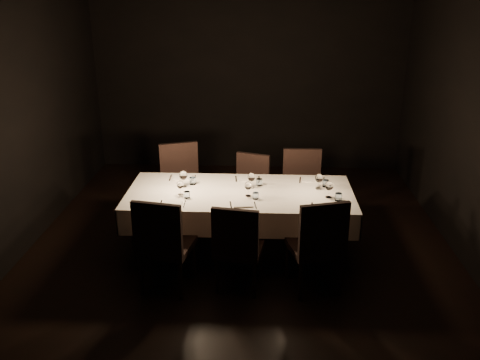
{
  "coord_description": "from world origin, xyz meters",
  "views": [
    {
      "loc": [
        0.24,
        -5.24,
        2.93
      ],
      "look_at": [
        0.0,
        0.0,
        0.9
      ],
      "focal_mm": 38.0,
      "sensor_mm": 36.0,
      "label": 1
    }
  ],
  "objects_px": {
    "dining_table": "(240,198)",
    "chair_near_left": "(163,242)",
    "chair_far_left": "(181,181)",
    "chair_far_center": "(250,186)",
    "chair_near_right": "(318,242)",
    "chair_near_center": "(238,244)",
    "chair_far_right": "(302,186)"
  },
  "relations": [
    {
      "from": "chair_far_left",
      "to": "chair_far_center",
      "type": "relative_size",
      "value": 1.14
    },
    {
      "from": "chair_near_left",
      "to": "chair_far_left",
      "type": "distance_m",
      "value": 1.64
    },
    {
      "from": "chair_near_left",
      "to": "chair_far_left",
      "type": "relative_size",
      "value": 0.99
    },
    {
      "from": "chair_far_right",
      "to": "chair_near_right",
      "type": "bearing_deg",
      "value": -88.68
    },
    {
      "from": "chair_near_center",
      "to": "chair_far_center",
      "type": "bearing_deg",
      "value": -83.63
    },
    {
      "from": "chair_near_left",
      "to": "chair_near_right",
      "type": "xyz_separation_m",
      "value": [
        1.52,
        0.06,
        -0.0
      ]
    },
    {
      "from": "chair_near_center",
      "to": "chair_far_right",
      "type": "xyz_separation_m",
      "value": [
        0.74,
        1.54,
        0.02
      ]
    },
    {
      "from": "chair_near_center",
      "to": "chair_far_center",
      "type": "distance_m",
      "value": 1.6
    },
    {
      "from": "chair_far_center",
      "to": "chair_near_right",
      "type": "bearing_deg",
      "value": -48.05
    },
    {
      "from": "chair_near_left",
      "to": "chair_far_center",
      "type": "height_order",
      "value": "chair_near_left"
    },
    {
      "from": "chair_near_center",
      "to": "chair_far_right",
      "type": "height_order",
      "value": "chair_far_right"
    },
    {
      "from": "chair_near_center",
      "to": "chair_far_left",
      "type": "relative_size",
      "value": 0.92
    },
    {
      "from": "chair_near_center",
      "to": "chair_near_left",
      "type": "bearing_deg",
      "value": 12.84
    },
    {
      "from": "chair_near_center",
      "to": "chair_far_right",
      "type": "relative_size",
      "value": 0.96
    },
    {
      "from": "chair_near_center",
      "to": "chair_far_left",
      "type": "distance_m",
      "value": 1.78
    },
    {
      "from": "dining_table",
      "to": "chair_near_left",
      "type": "xyz_separation_m",
      "value": [
        -0.72,
        -0.84,
        -0.13
      ]
    },
    {
      "from": "chair_near_right",
      "to": "dining_table",
      "type": "bearing_deg",
      "value": -59.63
    },
    {
      "from": "dining_table",
      "to": "chair_near_left",
      "type": "relative_size",
      "value": 2.45
    },
    {
      "from": "chair_near_right",
      "to": "chair_far_right",
      "type": "height_order",
      "value": "chair_near_right"
    },
    {
      "from": "chair_near_right",
      "to": "chair_far_left",
      "type": "xyz_separation_m",
      "value": [
        -1.6,
        1.58,
        0.0
      ]
    },
    {
      "from": "chair_far_left",
      "to": "chair_far_center",
      "type": "distance_m",
      "value": 0.89
    },
    {
      "from": "dining_table",
      "to": "chair_near_center",
      "type": "height_order",
      "value": "chair_near_center"
    },
    {
      "from": "chair_far_center",
      "to": "chair_far_right",
      "type": "distance_m",
      "value": 0.66
    },
    {
      "from": "chair_far_center",
      "to": "chair_near_center",
      "type": "bearing_deg",
      "value": -75.16
    },
    {
      "from": "chair_near_left",
      "to": "chair_near_center",
      "type": "relative_size",
      "value": 1.08
    },
    {
      "from": "chair_near_right",
      "to": "chair_far_center",
      "type": "height_order",
      "value": "chair_near_right"
    },
    {
      "from": "chair_near_left",
      "to": "chair_near_right",
      "type": "distance_m",
      "value": 1.52
    },
    {
      "from": "chair_near_right",
      "to": "chair_far_left",
      "type": "relative_size",
      "value": 0.99
    },
    {
      "from": "chair_near_center",
      "to": "chair_far_right",
      "type": "bearing_deg",
      "value": -106.33
    },
    {
      "from": "chair_near_center",
      "to": "chair_near_right",
      "type": "bearing_deg",
      "value": -169.59
    },
    {
      "from": "chair_near_center",
      "to": "chair_far_center",
      "type": "xyz_separation_m",
      "value": [
        0.08,
        1.6,
        -0.02
      ]
    },
    {
      "from": "chair_near_left",
      "to": "chair_far_left",
      "type": "height_order",
      "value": "chair_far_left"
    }
  ]
}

